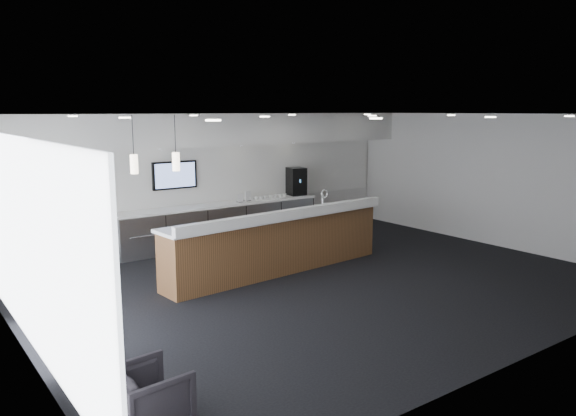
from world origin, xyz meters
TOP-DOWN VIEW (x-y plane):
  - ground at (0.00, 0.00)m, footprint 10.00×10.00m
  - ceiling at (0.00, 0.00)m, footprint 10.00×8.00m
  - back_wall at (0.00, 4.00)m, footprint 10.00×0.02m
  - left_wall at (-5.00, 0.00)m, footprint 0.02×8.00m
  - right_wall at (5.00, 0.00)m, footprint 0.02×8.00m
  - soffit_bulkhead at (0.00, 3.55)m, footprint 10.00×0.90m
  - alcove_panel at (0.00, 3.97)m, footprint 9.80×0.06m
  - window_blinds_wall at (-4.96, 0.00)m, footprint 0.04×7.36m
  - back_credenza at (-0.00, 3.64)m, footprint 5.06×0.66m
  - wall_tv at (-1.00, 3.91)m, footprint 1.05×0.08m
  - pendant_left at (-2.40, 0.80)m, footprint 0.12×0.12m
  - pendant_right at (-3.10, 0.80)m, footprint 0.12×0.12m
  - ceiling_can_lights at (0.00, 0.00)m, footprint 7.00×5.00m
  - service_counter at (-0.27, 0.98)m, footprint 4.90×1.20m
  - coffee_machine at (2.20, 3.66)m, footprint 0.48×0.56m
  - info_sign_left at (0.45, 3.51)m, footprint 0.15×0.03m
  - info_sign_right at (0.69, 3.56)m, footprint 0.18×0.06m
  - armchair at (-4.40, -2.72)m, footprint 0.77×0.75m
  - lounge_guest at (-4.60, -1.71)m, footprint 0.62×0.73m
  - cup_0 at (1.77, 3.57)m, footprint 0.09×0.09m
  - cup_1 at (1.63, 3.57)m, footprint 0.13×0.13m
  - cup_2 at (1.49, 3.57)m, footprint 0.11×0.11m
  - cup_3 at (1.35, 3.57)m, footprint 0.12×0.12m
  - cup_4 at (1.21, 3.57)m, footprint 0.13×0.13m
  - cup_5 at (1.07, 3.57)m, footprint 0.10×0.10m
  - cup_6 at (0.93, 3.57)m, footprint 0.13×0.13m
  - cup_7 at (0.79, 3.57)m, footprint 0.11×0.11m

SIDE VIEW (x-z plane):
  - ground at x=0.00m, z-range 0.00..0.00m
  - armchair at x=-4.40m, z-range 0.00..0.64m
  - back_credenza at x=0.00m, z-range 0.00..0.95m
  - service_counter at x=-0.27m, z-range -0.17..1.32m
  - lounge_guest at x=-4.60m, z-range 0.00..1.69m
  - cup_0 at x=1.77m, z-range 0.95..1.04m
  - cup_1 at x=1.63m, z-range 0.95..1.04m
  - cup_2 at x=1.49m, z-range 0.95..1.04m
  - cup_3 at x=1.35m, z-range 0.95..1.04m
  - cup_4 at x=1.21m, z-range 0.95..1.04m
  - cup_5 at x=1.07m, z-range 0.95..1.04m
  - cup_6 at x=0.93m, z-range 0.95..1.04m
  - cup_7 at x=0.79m, z-range 0.95..1.04m
  - info_sign_left at x=0.45m, z-range 0.95..1.15m
  - info_sign_right at x=0.69m, z-range 0.95..1.19m
  - coffee_machine at x=2.20m, z-range 0.95..1.64m
  - back_wall at x=0.00m, z-range 0.00..3.00m
  - left_wall at x=-5.00m, z-range 0.00..3.00m
  - right_wall at x=5.00m, z-range 0.00..3.00m
  - window_blinds_wall at x=-4.96m, z-range 0.23..2.77m
  - alcove_panel at x=0.00m, z-range 0.90..2.30m
  - wall_tv at x=-1.00m, z-range 1.34..1.96m
  - pendant_left at x=-2.40m, z-range 2.10..2.40m
  - pendant_right at x=-3.10m, z-range 2.10..2.40m
  - soffit_bulkhead at x=0.00m, z-range 2.30..3.00m
  - ceiling_can_lights at x=0.00m, z-range 2.96..2.98m
  - ceiling at x=0.00m, z-range 2.99..3.01m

